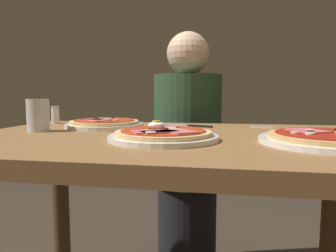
{
  "coord_description": "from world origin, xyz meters",
  "views": [
    {
      "loc": [
        0.13,
        -0.83,
        0.89
      ],
      "look_at": [
        -0.01,
        -0.04,
        0.81
      ],
      "focal_mm": 32.87,
      "sensor_mm": 36.0,
      "label": 1
    }
  ],
  "objects_px": {
    "pizza_across_left": "(328,139)",
    "salt_shaker": "(55,115)",
    "fork": "(271,128)",
    "knife": "(189,126)",
    "diner_person": "(187,162)",
    "dining_table": "(173,184)",
    "water_glass_near": "(38,117)",
    "pizza_foreground": "(163,135)",
    "pizza_across_right": "(104,123)"
  },
  "relations": [
    {
      "from": "dining_table",
      "to": "pizza_across_right",
      "type": "bearing_deg",
      "value": 147.68
    },
    {
      "from": "pizza_across_right",
      "to": "salt_shaker",
      "type": "xyz_separation_m",
      "value": [
        -0.23,
        0.08,
        0.02
      ]
    },
    {
      "from": "pizza_across_right",
      "to": "diner_person",
      "type": "height_order",
      "value": "diner_person"
    },
    {
      "from": "pizza_foreground",
      "to": "fork",
      "type": "distance_m",
      "value": 0.44
    },
    {
      "from": "knife",
      "to": "salt_shaker",
      "type": "height_order",
      "value": "salt_shaker"
    },
    {
      "from": "knife",
      "to": "diner_person",
      "type": "bearing_deg",
      "value": 97.37
    },
    {
      "from": "dining_table",
      "to": "pizza_foreground",
      "type": "distance_m",
      "value": 0.17
    },
    {
      "from": "knife",
      "to": "diner_person",
      "type": "height_order",
      "value": "diner_person"
    },
    {
      "from": "diner_person",
      "to": "pizza_across_left",
      "type": "bearing_deg",
      "value": 119.7
    },
    {
      "from": "pizza_across_left",
      "to": "dining_table",
      "type": "bearing_deg",
      "value": 168.27
    },
    {
      "from": "fork",
      "to": "knife",
      "type": "distance_m",
      "value": 0.27
    },
    {
      "from": "pizza_foreground",
      "to": "diner_person",
      "type": "relative_size",
      "value": 0.23
    },
    {
      "from": "water_glass_near",
      "to": "knife",
      "type": "xyz_separation_m",
      "value": [
        0.44,
        0.22,
        -0.04
      ]
    },
    {
      "from": "dining_table",
      "to": "pizza_foreground",
      "type": "relative_size",
      "value": 4.23
    },
    {
      "from": "pizza_foreground",
      "to": "salt_shaker",
      "type": "distance_m",
      "value": 0.59
    },
    {
      "from": "water_glass_near",
      "to": "diner_person",
      "type": "height_order",
      "value": "diner_person"
    },
    {
      "from": "pizza_across_left",
      "to": "diner_person",
      "type": "height_order",
      "value": "diner_person"
    },
    {
      "from": "pizza_across_right",
      "to": "dining_table",
      "type": "bearing_deg",
      "value": -32.32
    },
    {
      "from": "pizza_foreground",
      "to": "water_glass_near",
      "type": "relative_size",
      "value": 2.78
    },
    {
      "from": "salt_shaker",
      "to": "water_glass_near",
      "type": "bearing_deg",
      "value": -71.58
    },
    {
      "from": "dining_table",
      "to": "water_glass_near",
      "type": "height_order",
      "value": "water_glass_near"
    },
    {
      "from": "pizza_across_left",
      "to": "diner_person",
      "type": "relative_size",
      "value": 0.26
    },
    {
      "from": "water_glass_near",
      "to": "dining_table",
      "type": "bearing_deg",
      "value": -2.57
    },
    {
      "from": "pizza_across_right",
      "to": "diner_person",
      "type": "distance_m",
      "value": 0.57
    },
    {
      "from": "salt_shaker",
      "to": "diner_person",
      "type": "relative_size",
      "value": 0.06
    },
    {
      "from": "knife",
      "to": "salt_shaker",
      "type": "bearing_deg",
      "value": 178.88
    },
    {
      "from": "knife",
      "to": "diner_person",
      "type": "distance_m",
      "value": 0.45
    },
    {
      "from": "water_glass_near",
      "to": "salt_shaker",
      "type": "bearing_deg",
      "value": 108.42
    },
    {
      "from": "pizza_foreground",
      "to": "pizza_across_right",
      "type": "xyz_separation_m",
      "value": [
        -0.26,
        0.26,
        -0.0
      ]
    },
    {
      "from": "fork",
      "to": "diner_person",
      "type": "xyz_separation_m",
      "value": [
        -0.32,
        0.4,
        -0.22
      ]
    },
    {
      "from": "pizza_foreground",
      "to": "fork",
      "type": "height_order",
      "value": "pizza_foreground"
    },
    {
      "from": "dining_table",
      "to": "fork",
      "type": "bearing_deg",
      "value": 37.7
    },
    {
      "from": "pizza_across_right",
      "to": "knife",
      "type": "xyz_separation_m",
      "value": [
        0.29,
        0.07,
        -0.01
      ]
    },
    {
      "from": "fork",
      "to": "salt_shaker",
      "type": "bearing_deg",
      "value": 178.48
    },
    {
      "from": "knife",
      "to": "fork",
      "type": "bearing_deg",
      "value": -2.29
    },
    {
      "from": "pizza_across_left",
      "to": "salt_shaker",
      "type": "xyz_separation_m",
      "value": [
        -0.87,
        0.32,
        0.02
      ]
    },
    {
      "from": "salt_shaker",
      "to": "diner_person",
      "type": "bearing_deg",
      "value": 39.62
    },
    {
      "from": "dining_table",
      "to": "water_glass_near",
      "type": "relative_size",
      "value": 11.76
    },
    {
      "from": "pizza_foreground",
      "to": "fork",
      "type": "xyz_separation_m",
      "value": [
        0.3,
        0.31,
        -0.01
      ]
    },
    {
      "from": "fork",
      "to": "salt_shaker",
      "type": "xyz_separation_m",
      "value": [
        -0.79,
        0.02,
        0.03
      ]
    },
    {
      "from": "water_glass_near",
      "to": "fork",
      "type": "xyz_separation_m",
      "value": [
        0.71,
        0.21,
        -0.04
      ]
    },
    {
      "from": "dining_table",
      "to": "salt_shaker",
      "type": "height_order",
      "value": "salt_shaker"
    },
    {
      "from": "dining_table",
      "to": "fork",
      "type": "distance_m",
      "value": 0.39
    },
    {
      "from": "pizza_across_left",
      "to": "fork",
      "type": "xyz_separation_m",
      "value": [
        -0.08,
        0.3,
        -0.01
      ]
    },
    {
      "from": "dining_table",
      "to": "diner_person",
      "type": "height_order",
      "value": "diner_person"
    },
    {
      "from": "pizza_across_right",
      "to": "water_glass_near",
      "type": "xyz_separation_m",
      "value": [
        -0.15,
        -0.15,
        0.03
      ]
    },
    {
      "from": "dining_table",
      "to": "diner_person",
      "type": "distance_m",
      "value": 0.64
    },
    {
      "from": "knife",
      "to": "salt_shaker",
      "type": "relative_size",
      "value": 2.86
    },
    {
      "from": "diner_person",
      "to": "knife",
      "type": "bearing_deg",
      "value": 97.37
    },
    {
      "from": "water_glass_near",
      "to": "diner_person",
      "type": "relative_size",
      "value": 0.08
    }
  ]
}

